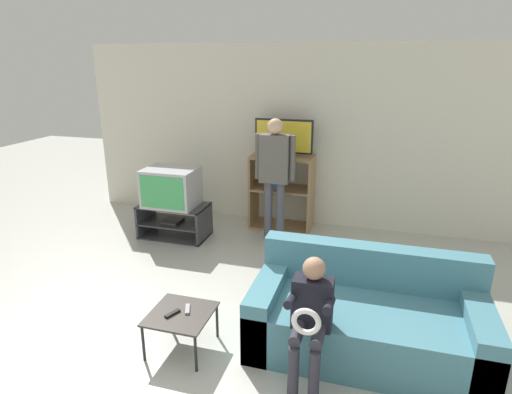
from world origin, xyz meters
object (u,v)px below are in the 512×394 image
at_px(media_shelf, 282,191).
at_px(remote_control_white, 188,309).
at_px(remote_control_black, 173,313).
at_px(person_seated_child, 311,313).
at_px(television_flat, 284,138).
at_px(couch, 366,319).
at_px(television_main, 171,187).
at_px(snack_table, 181,316).
at_px(person_standing_adult, 275,169).
at_px(tv_stand, 174,221).

bearing_deg(media_shelf, remote_control_white, -92.87).
distance_m(remote_control_black, person_seated_child, 1.19).
xyz_separation_m(television_flat, person_seated_child, (0.91, -3.07, -0.72)).
bearing_deg(person_seated_child, couch, 53.33).
bearing_deg(television_main, couch, -33.16).
bearing_deg(remote_control_black, television_main, 141.31).
distance_m(snack_table, person_standing_adult, 2.55).
bearing_deg(remote_control_white, snack_table, -148.66).
bearing_deg(snack_table, tv_stand, 117.88).
distance_m(tv_stand, person_standing_adult, 1.60).
bearing_deg(television_main, snack_table, -61.77).
distance_m(person_standing_adult, person_seated_child, 2.72).
bearing_deg(couch, television_flat, 117.27).
distance_m(television_flat, person_standing_adult, 0.61).
xyz_separation_m(tv_stand, couch, (2.67, -1.77, 0.06)).
xyz_separation_m(tv_stand, television_flat, (1.37, 0.76, 1.09)).
xyz_separation_m(tv_stand, remote_control_black, (1.12, -2.25, 0.13)).
distance_m(television_flat, snack_table, 3.15).
height_order(television_flat, remote_control_white, television_flat).
bearing_deg(tv_stand, television_main, -118.85).
height_order(television_main, television_flat, television_flat).
bearing_deg(tv_stand, person_standing_adult, 9.58).
distance_m(remote_control_white, person_seated_child, 1.11).
relative_size(television_main, person_standing_adult, 0.42).
bearing_deg(person_seated_child, television_flat, 106.50).
height_order(remote_control_black, remote_control_white, same).
xyz_separation_m(remote_control_white, couch, (1.46, 0.39, -0.07)).
relative_size(television_main, snack_table, 1.36).
relative_size(tv_stand, remote_control_white, 6.46).
height_order(television_main, remote_control_white, television_main).
height_order(snack_table, couch, couch).
bearing_deg(snack_table, couch, 16.39).
height_order(person_standing_adult, person_seated_child, person_standing_adult).
height_order(television_main, remote_control_black, television_main).
bearing_deg(person_standing_adult, media_shelf, 92.09).
bearing_deg(couch, tv_stand, 146.51).
bearing_deg(couch, media_shelf, 117.52).
height_order(media_shelf, person_standing_adult, person_standing_adult).
distance_m(television_main, snack_table, 2.52).
distance_m(tv_stand, remote_control_white, 2.48).
distance_m(television_main, remote_control_black, 2.53).
xyz_separation_m(television_flat, snack_table, (-0.20, -2.97, -1.01)).
height_order(television_flat, person_standing_adult, person_standing_adult).
bearing_deg(television_main, media_shelf, 29.68).
bearing_deg(remote_control_black, television_flat, 109.81).
bearing_deg(television_flat, media_shelf, -170.61).
relative_size(television_main, remote_control_black, 4.87).
relative_size(media_shelf, remote_control_white, 7.49).
height_order(remote_control_black, person_seated_child, person_seated_child).
bearing_deg(media_shelf, television_main, -150.32).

